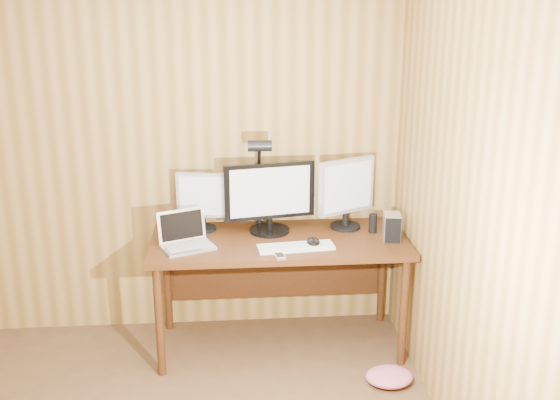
{
  "coord_description": "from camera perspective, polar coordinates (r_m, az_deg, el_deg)",
  "views": [
    {
      "loc": [
        0.63,
        -2.2,
        2.21
      ],
      "look_at": [
        0.93,
        1.58,
        1.02
      ],
      "focal_mm": 42.0,
      "sensor_mm": 36.0,
      "label": 1
    }
  ],
  "objects": [
    {
      "name": "fabric_pile",
      "position": [
        4.07,
        9.49,
        -14.95
      ],
      "size": [
        0.3,
        0.26,
        0.09
      ],
      "primitive_type": null,
      "rotation": [
        0.0,
        0.0,
        0.09
      ],
      "color": "#CE637A",
      "rests_on": "floor"
    },
    {
      "name": "desk_lamp",
      "position": [
        4.15,
        -1.8,
        2.62
      ],
      "size": [
        0.15,
        0.21,
        0.65
      ],
      "rotation": [
        0.0,
        0.0,
        0.11
      ],
      "color": "black",
      "rests_on": "desk"
    },
    {
      "name": "mouse",
      "position": [
        3.99,
        2.92,
        -3.7
      ],
      "size": [
        0.09,
        0.13,
        0.04
      ],
      "primitive_type": "ellipsoid",
      "rotation": [
        0.0,
        0.0,
        0.09
      ],
      "color": "black",
      "rests_on": "mousepad"
    },
    {
      "name": "monitor_right",
      "position": [
        4.24,
        5.8,
        0.76
      ],
      "size": [
        0.38,
        0.22,
        0.46
      ],
      "rotation": [
        0.0,
        0.0,
        0.47
      ],
      "color": "black",
      "rests_on": "desk"
    },
    {
      "name": "phone",
      "position": [
        3.83,
        -0.04,
        -4.88
      ],
      "size": [
        0.07,
        0.11,
        0.01
      ],
      "rotation": [
        0.0,
        0.0,
        0.17
      ],
      "color": "silver",
      "rests_on": "desk"
    },
    {
      "name": "laptop",
      "position": [
        4.01,
        -8.26,
        -3.28
      ],
      "size": [
        0.36,
        0.33,
        0.21
      ],
      "rotation": [
        0.0,
        0.0,
        0.39
      ],
      "color": "silver",
      "rests_on": "desk"
    },
    {
      "name": "desk",
      "position": [
        4.22,
        -0.13,
        -4.58
      ],
      "size": [
        1.6,
        0.7,
        0.75
      ],
      "color": "#42210D",
      "rests_on": "floor"
    },
    {
      "name": "room_shell",
      "position": [
        2.48,
        -18.96,
        -6.4
      ],
      "size": [
        4.0,
        4.0,
        4.0
      ],
      "color": "brown",
      "rests_on": "ground"
    },
    {
      "name": "mousepad",
      "position": [
        3.99,
        2.92,
        -4.0
      ],
      "size": [
        0.22,
        0.19,
        0.0
      ],
      "primitive_type": "cube",
      "rotation": [
        0.0,
        0.0,
        0.09
      ],
      "color": "black",
      "rests_on": "desk"
    },
    {
      "name": "monitor_left",
      "position": [
        4.22,
        -6.75,
        -0.01
      ],
      "size": [
        0.34,
        0.16,
        0.38
      ],
      "rotation": [
        0.0,
        0.0,
        -0.18
      ],
      "color": "black",
      "rests_on": "desk"
    },
    {
      "name": "keyboard",
      "position": [
        3.95,
        1.39,
        -4.1
      ],
      "size": [
        0.47,
        0.19,
        0.02
      ],
      "rotation": [
        0.0,
        0.0,
        0.11
      ],
      "color": "white",
      "rests_on": "desk"
    },
    {
      "name": "monitor_center",
      "position": [
        4.15,
        -0.92,
        0.31
      ],
      "size": [
        0.58,
        0.26,
        0.46
      ],
      "rotation": [
        0.0,
        0.0,
        0.18
      ],
      "color": "black",
      "rests_on": "desk"
    },
    {
      "name": "speaker",
      "position": [
        4.24,
        8.09,
        -2.01
      ],
      "size": [
        0.05,
        0.05,
        0.12
      ],
      "primitive_type": "cylinder",
      "color": "black",
      "rests_on": "desk"
    },
    {
      "name": "hard_drive",
      "position": [
        4.13,
        9.72,
        -2.32
      ],
      "size": [
        0.12,
        0.16,
        0.16
      ],
      "rotation": [
        0.0,
        0.0,
        -0.15
      ],
      "color": "silver",
      "rests_on": "desk"
    }
  ]
}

